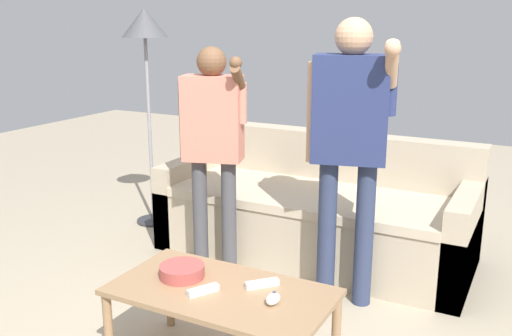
# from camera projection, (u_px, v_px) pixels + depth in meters

# --- Properties ---
(couch) EXTENTS (2.15, 0.90, 0.83)m
(couch) POSITION_uv_depth(u_px,v_px,m) (316.00, 214.00, 4.02)
(couch) COLOR #B7A88E
(couch) RESTS_ON ground
(coffee_table) EXTENTS (1.02, 0.55, 0.43)m
(coffee_table) POSITION_uv_depth(u_px,v_px,m) (221.00, 300.00, 2.61)
(coffee_table) COLOR #997551
(coffee_table) RESTS_ON ground
(snack_bowl) EXTENTS (0.22, 0.22, 0.06)m
(snack_bowl) POSITION_uv_depth(u_px,v_px,m) (182.00, 271.00, 2.71)
(snack_bowl) COLOR #B24C47
(snack_bowl) RESTS_ON coffee_table
(game_remote_nunchuk) EXTENTS (0.06, 0.09, 0.05)m
(game_remote_nunchuk) POSITION_uv_depth(u_px,v_px,m) (273.00, 299.00, 2.46)
(game_remote_nunchuk) COLOR white
(game_remote_nunchuk) RESTS_ON coffee_table
(floor_lamp) EXTENTS (0.35, 0.35, 1.72)m
(floor_lamp) POSITION_uv_depth(u_px,v_px,m) (145.00, 38.00, 4.34)
(floor_lamp) COLOR #2D2D33
(floor_lamp) RESTS_ON ground
(player_left) EXTENTS (0.47, 0.29, 1.48)m
(player_left) POSITION_uv_depth(u_px,v_px,m) (213.00, 135.00, 3.54)
(player_left) COLOR #47474C
(player_left) RESTS_ON ground
(player_right) EXTENTS (0.53, 0.36, 1.65)m
(player_right) POSITION_uv_depth(u_px,v_px,m) (350.00, 131.00, 3.13)
(player_right) COLOR #2D3856
(player_right) RESTS_ON ground
(game_remote_wand_near) EXTENTS (0.14, 0.14, 0.03)m
(game_remote_wand_near) POSITION_uv_depth(u_px,v_px,m) (262.00, 284.00, 2.62)
(game_remote_wand_near) COLOR white
(game_remote_wand_near) RESTS_ON coffee_table
(game_remote_wand_far) EXTENTS (0.11, 0.15, 0.03)m
(game_remote_wand_far) POSITION_uv_depth(u_px,v_px,m) (203.00, 290.00, 2.55)
(game_remote_wand_far) COLOR white
(game_remote_wand_far) RESTS_ON coffee_table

